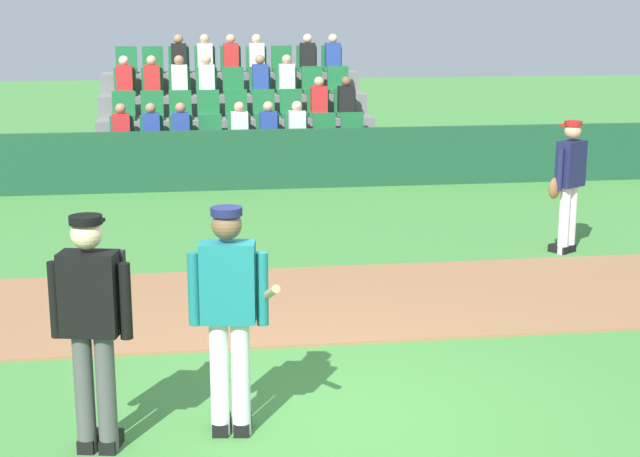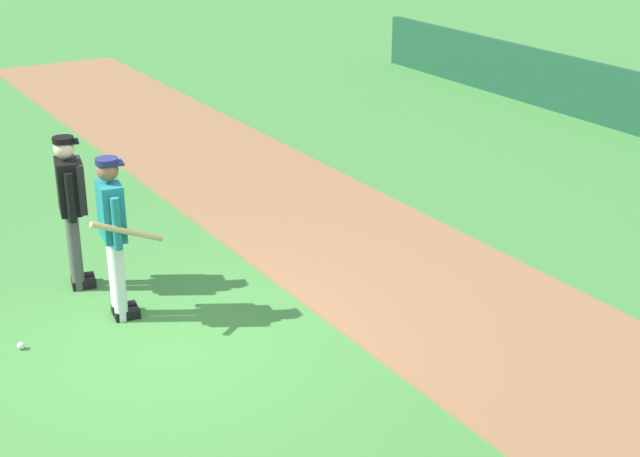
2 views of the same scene
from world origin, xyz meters
TOP-DOWN VIEW (x-y plane):
  - ground_plane at (0.00, 0.00)m, footprint 80.00×80.00m
  - infield_dirt_path at (0.00, 3.00)m, footprint 28.00×2.78m
  - batter_teal_jersey at (-0.78, -0.19)m, footprint 0.65×0.80m
  - umpire_home_plate at (-1.76, -0.32)m, footprint 0.58×0.37m
  - baseball at (-0.62, -1.29)m, footprint 0.07×0.07m

SIDE VIEW (x-z plane):
  - ground_plane at x=0.00m, z-range 0.00..0.00m
  - infield_dirt_path at x=0.00m, z-range 0.00..0.03m
  - baseball at x=-0.62m, z-range 0.00..0.07m
  - batter_teal_jersey at x=-0.78m, z-range 0.09..1.85m
  - umpire_home_plate at x=-1.76m, z-range 0.12..1.88m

